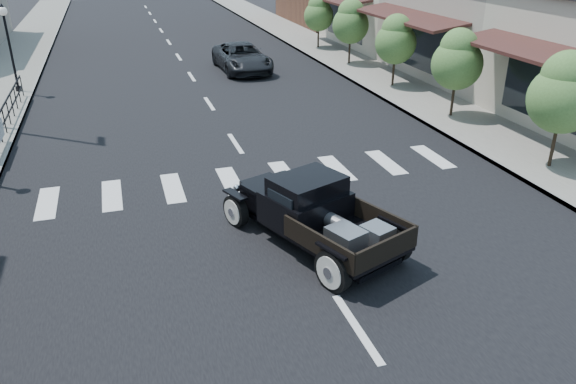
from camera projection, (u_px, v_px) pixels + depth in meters
name	position (u px, v px, depth m)	size (l,w,h in m)	color
ground	(303.00, 246.00, 12.47)	(120.00, 120.00, 0.00)	black
road	(198.00, 87.00, 25.48)	(14.00, 80.00, 0.02)	black
road_markings	(219.00, 118.00, 21.15)	(12.00, 60.00, 0.06)	silver
sidewalk_right	(369.00, 73.00, 27.73)	(3.00, 80.00, 0.15)	gray
storefront_mid	(514.00, 27.00, 26.83)	(10.00, 9.00, 4.50)	#A29588
storefront_far	(420.00, 6.00, 34.64)	(10.00, 9.00, 4.50)	beige
railing	(4.00, 119.00, 18.92)	(0.08, 10.00, 1.00)	black
lamp_post_c	(10.00, 49.00, 23.50)	(0.36, 0.36, 3.61)	black
small_tree_a	(560.00, 113.00, 15.75)	(1.93, 1.93, 3.21)	#477033
small_tree_b	(456.00, 74.00, 20.35)	(1.84, 1.84, 3.06)	#477033
small_tree_c	(395.00, 52.00, 24.53)	(1.79, 1.79, 2.98)	#477033
small_tree_d	(350.00, 33.00, 28.84)	(1.87, 1.87, 3.11)	#477033
small_tree_e	(319.00, 22.00, 33.02)	(1.73, 1.73, 2.89)	#477033
hotrod_pickup	(313.00, 212.00, 12.25)	(2.15, 4.60, 1.60)	black
second_car	(242.00, 58.00, 28.11)	(2.24, 4.86, 1.35)	black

